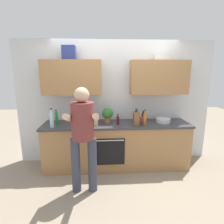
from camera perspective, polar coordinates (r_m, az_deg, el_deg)
name	(u,v)px	position (r m, az deg, el deg)	size (l,w,h in m)	color
ground_plane	(116,166)	(3.90, 1.37, -16.39)	(12.00, 12.00, 0.00)	gray
back_wall_unit	(115,91)	(3.71, 1.07, 6.44)	(4.00, 0.38, 2.50)	silver
counter	(116,145)	(3.70, 1.40, -10.27)	(2.84, 0.67, 0.90)	#A37547
person_standing	(83,132)	(2.80, -9.05, -6.32)	(0.49, 0.45, 1.67)	#383D4C
bottle_water	(52,119)	(3.43, -18.32, -2.21)	(0.07, 0.07, 0.35)	silver
bottle_wine	(118,120)	(3.45, 1.83, -2.62)	(0.05, 0.05, 0.21)	#471419
bottle_hotsauce	(76,121)	(3.46, -11.14, -2.70)	(0.07, 0.07, 0.23)	red
bottle_vinegar	(94,118)	(3.63, -5.55, -1.92)	(0.06, 0.06, 0.20)	brown
bottle_soda	(57,118)	(3.62, -16.95, -1.76)	(0.05, 0.05, 0.28)	#198C33
bottle_soy	(143,117)	(3.76, 9.74, -1.44)	(0.06, 0.06, 0.21)	black
bottle_juice	(145,118)	(3.51, 10.18, -2.01)	(0.07, 0.07, 0.29)	orange
cup_ceramic	(142,120)	(3.66, 9.28, -2.40)	(0.09, 0.09, 0.11)	#BF4C47
mixing_bowl	(163,120)	(3.75, 15.67, -2.52)	(0.28, 0.28, 0.08)	silver
knife_block	(136,119)	(3.43, 7.57, -2.03)	(0.10, 0.14, 0.31)	brown
potted_herb	(107,114)	(3.53, -1.44, -0.73)	(0.21, 0.21, 0.30)	#9E6647
grocery_bag_bread	(91,121)	(3.44, -6.61, -2.75)	(0.23, 0.17, 0.17)	tan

